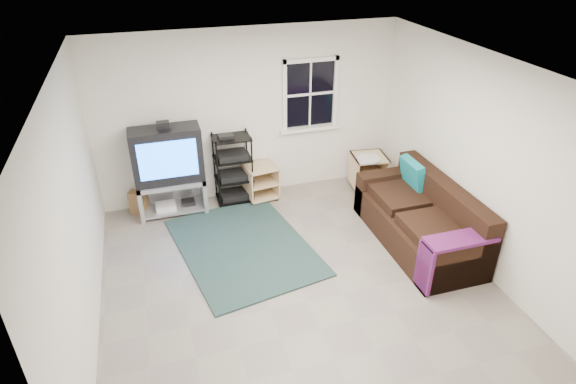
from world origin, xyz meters
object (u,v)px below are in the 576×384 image
object	(u,v)px
av_rack	(233,173)
side_table_left	(260,180)
side_table_right	(368,169)
tv_unit	(168,164)
sofa	(421,221)

from	to	relation	value
av_rack	side_table_left	world-z (taller)	av_rack
av_rack	side_table_right	size ratio (longest dim) A/B	1.83
tv_unit	sofa	distance (m)	3.64
side_table_right	sofa	xyz separation A→B (m)	(0.03, -1.62, -0.00)
side_table_left	side_table_right	distance (m)	1.77
side_table_right	tv_unit	bearing A→B (deg)	176.80
side_table_right	sofa	distance (m)	1.62
tv_unit	av_rack	world-z (taller)	tv_unit
tv_unit	side_table_left	bearing A→B (deg)	2.12
side_table_left	sofa	bearing A→B (deg)	-46.07
tv_unit	side_table_right	distance (m)	3.15
sofa	tv_unit	bearing A→B (deg)	150.22
side_table_right	av_rack	bearing A→B (deg)	174.22
side_table_left	sofa	xyz separation A→B (m)	(1.78, -1.84, 0.04)
av_rack	sofa	bearing A→B (deg)	-40.05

